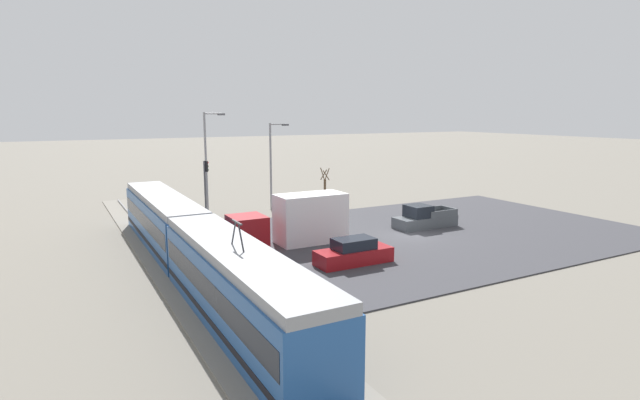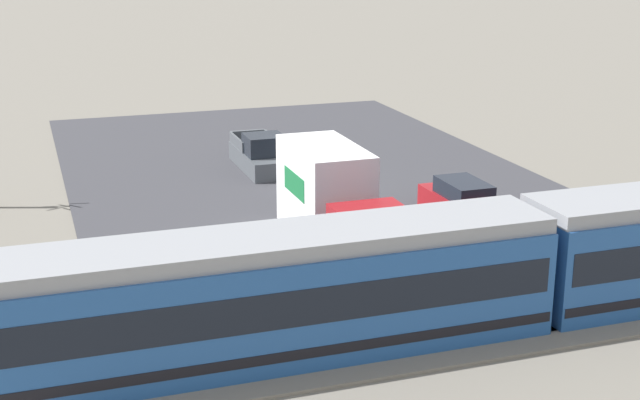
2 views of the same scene
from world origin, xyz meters
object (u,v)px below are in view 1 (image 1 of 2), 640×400
object	(u,v)px
light_rail_tram	(192,246)
sedan_car_0	(354,253)
street_lamp_mid_block	(273,160)
street_tree	(325,189)
pickup_truck	(424,219)
traffic_light_pole	(206,181)
box_truck	(296,221)
street_lamp_near_crossing	(208,157)

from	to	relation	value
light_rail_tram	sedan_car_0	distance (m)	9.50
street_lamp_mid_block	street_tree	bearing A→B (deg)	-98.77
sedan_car_0	pickup_truck	bearing A→B (deg)	-61.23
pickup_truck	light_rail_tram	bearing A→B (deg)	99.17
traffic_light_pole	street_lamp_mid_block	xyz separation A→B (m)	(0.89, -6.70, 1.45)
box_truck	pickup_truck	xyz separation A→B (m)	(-0.23, -11.24, -0.89)
box_truck	street_lamp_near_crossing	xyz separation A→B (m)	(13.44, 2.23, 3.55)
street_tree	pickup_truck	bearing A→B (deg)	-169.63
box_truck	traffic_light_pole	world-z (taller)	traffic_light_pole
street_tree	traffic_light_pole	bearing A→B (deg)	90.40
pickup_truck	street_tree	bearing A→B (deg)	10.37
pickup_truck	box_truck	bearing A→B (deg)	88.84
light_rail_tram	traffic_light_pole	bearing A→B (deg)	-18.56
box_truck	pickup_truck	distance (m)	11.28
pickup_truck	street_lamp_near_crossing	xyz separation A→B (m)	(13.67, 13.48, 4.45)
box_truck	traffic_light_pole	size ratio (longest dim) A/B	1.66
light_rail_tram	traffic_light_pole	distance (m)	16.24
light_rail_tram	street_lamp_mid_block	size ratio (longest dim) A/B	3.76
street_tree	sedan_car_0	bearing A→B (deg)	156.07
pickup_truck	sedan_car_0	size ratio (longest dim) A/B	1.10
street_lamp_near_crossing	street_lamp_mid_block	size ratio (longest dim) A/B	1.12
street_tree	street_lamp_near_crossing	bearing A→B (deg)	83.04
pickup_truck	street_lamp_mid_block	xyz separation A→B (m)	(13.10, 7.45, 3.94)
box_truck	street_tree	xyz separation A→B (m)	(12.07, -9.00, 0.06)
light_rail_tram	pickup_truck	bearing A→B (deg)	-80.83
light_rail_tram	pickup_truck	size ratio (longest dim) A/B	5.86
light_rail_tram	box_truck	xyz separation A→B (m)	(3.34, -8.06, -0.08)
light_rail_tram	street_tree	size ratio (longest dim) A/B	8.09
traffic_light_pole	light_rail_tram	bearing A→B (deg)	161.44
pickup_truck	street_lamp_near_crossing	bearing A→B (deg)	44.60
sedan_car_0	street_lamp_mid_block	world-z (taller)	street_lamp_mid_block
street_lamp_near_crossing	light_rail_tram	bearing A→B (deg)	160.87
box_truck	street_tree	bearing A→B (deg)	-36.70
light_rail_tram	box_truck	size ratio (longest dim) A/B	3.70
box_truck	light_rail_tram	bearing A→B (deg)	112.54
light_rail_tram	traffic_light_pole	xyz separation A→B (m)	(15.33, -5.15, 1.52)
pickup_truck	street_lamp_mid_block	size ratio (longest dim) A/B	0.64
pickup_truck	traffic_light_pole	size ratio (longest dim) A/B	1.05
box_truck	sedan_car_0	bearing A→B (deg)	-169.68
pickup_truck	sedan_car_0	bearing A→B (deg)	118.77
street_tree	street_lamp_mid_block	world-z (taller)	street_lamp_mid_block
sedan_car_0	traffic_light_pole	size ratio (longest dim) A/B	0.95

